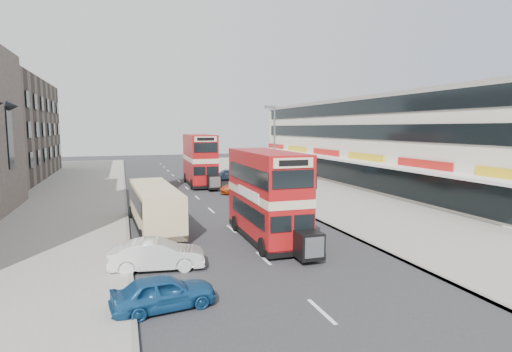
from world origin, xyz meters
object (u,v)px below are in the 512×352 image
object	(u,v)px
coach	(154,205)
car_left_front	(157,255)
pedestrian_near	(306,189)
bus_main	(267,195)
car_right_c	(227,174)
car_left_near	(164,292)
cyclist	(248,190)
car_right_a	(260,192)
street_lamp	(274,144)
bus_second	(200,160)
car_right_b	(242,187)

from	to	relation	value
coach	car_left_front	bearing A→B (deg)	-96.68
pedestrian_near	bus_main	bearing A→B (deg)	59.67
car_left_front	car_right_c	distance (m)	30.95
coach	car_left_near	bearing A→B (deg)	-96.11
coach	cyclist	bearing A→B (deg)	41.21
car_left_near	pedestrian_near	size ratio (longest dim) A/B	1.97
car_right_a	car_right_c	world-z (taller)	car_right_a
car_left_front	pedestrian_near	bearing A→B (deg)	-37.67
car_left_near	pedestrian_near	bearing A→B (deg)	-45.74
street_lamp	bus_second	bearing A→B (deg)	115.99
street_lamp	pedestrian_near	xyz separation A→B (m)	(1.90, -2.77, -3.74)
street_lamp	car_left_near	bearing A→B (deg)	-119.96
pedestrian_near	cyclist	distance (m)	5.20
street_lamp	cyclist	distance (m)	4.63
street_lamp	coach	world-z (taller)	street_lamp
street_lamp	car_right_a	xyz separation A→B (m)	(-1.58, -0.88, -4.05)
car_right_b	cyclist	distance (m)	2.57
car_left_front	car_right_a	xyz separation A→B (m)	(9.88, 15.12, 0.06)
car_right_b	pedestrian_near	distance (m)	6.95
bus_second	coach	bearing A→B (deg)	72.91
pedestrian_near	car_left_near	bearing A→B (deg)	56.85
bus_second	car_left_near	xyz separation A→B (m)	(-6.80, -29.94, -2.18)
bus_second	pedestrian_near	world-z (taller)	bus_second
street_lamp	car_right_a	distance (m)	4.43
bus_second	car_right_c	bearing A→B (deg)	-137.19
cyclist	coach	bearing A→B (deg)	-136.03
car_left_near	car_right_b	size ratio (longest dim) A/B	0.84
car_left_front	pedestrian_near	size ratio (longest dim) A/B	2.27
street_lamp	car_left_front	size ratio (longest dim) A/B	1.99
street_lamp	car_right_c	distance (m)	13.79
bus_second	pedestrian_near	size ratio (longest dim) A/B	5.38
coach	car_right_b	bearing A→B (deg)	48.08
car_left_front	cyclist	size ratio (longest dim) A/B	1.80
bus_main	cyclist	bearing A→B (deg)	-102.24
cyclist	street_lamp	bearing A→B (deg)	-9.15
street_lamp	pedestrian_near	world-z (taller)	street_lamp
car_right_c	pedestrian_near	xyz separation A→B (m)	(2.90, -15.90, 0.37)
pedestrian_near	car_left_front	bearing A→B (deg)	49.45
coach	cyclist	world-z (taller)	coach
coach	car_right_c	size ratio (longest dim) A/B	2.32
car_left_front	car_right_b	xyz separation A→B (m)	(9.39, 18.91, -0.08)
car_left_near	car_right_c	bearing A→B (deg)	-25.53
car_right_a	car_left_near	bearing A→B (deg)	-33.14
car_left_front	cyclist	bearing A→B (deg)	-21.78
coach	car_right_a	bearing A→B (deg)	34.76
bus_main	cyclist	xyz separation A→B (m)	(3.03, 13.35, -1.76)
car_right_b	pedestrian_near	xyz separation A→B (m)	(3.97, -5.68, 0.46)
coach	car_left_front	world-z (taller)	coach
bus_main	car_left_near	bearing A→B (deg)	48.97
car_left_near	car_right_a	bearing A→B (deg)	-35.34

